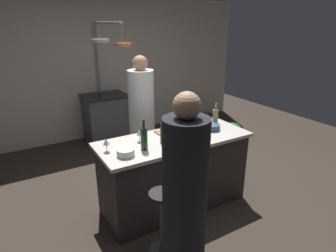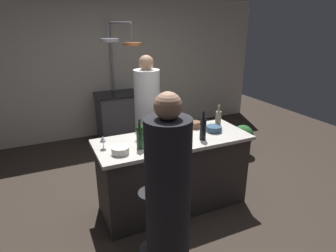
{
  "view_description": "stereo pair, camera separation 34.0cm",
  "coord_description": "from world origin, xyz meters",
  "px_view_note": "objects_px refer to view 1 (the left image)",
  "views": [
    {
      "loc": [
        -1.63,
        -2.6,
        2.17
      ],
      "look_at": [
        0.0,
        0.15,
        1.0
      ],
      "focal_mm": 30.72,
      "sensor_mm": 36.0,
      "label": 1
    },
    {
      "loc": [
        -1.33,
        -2.76,
        2.17
      ],
      "look_at": [
        0.0,
        0.15,
        1.0
      ],
      "focal_mm": 30.72,
      "sensor_mm": 36.0,
      "label": 2
    }
  ],
  "objects_px": {
    "bar_stool_left": "(163,220)",
    "wine_bottle_red": "(144,138)",
    "wine_bottle_dark": "(204,128)",
    "mixing_bowl_blue": "(212,127)",
    "chef": "(142,121)",
    "wine_bottle_white": "(215,117)",
    "potted_plant": "(232,135)",
    "mixing_bowl_ceramic": "(126,152)",
    "pepper_mill": "(144,137)",
    "mixing_bowl_wooden": "(193,124)",
    "wine_bottle_green": "(163,133)",
    "wine_glass_by_chef": "(139,133)",
    "wine_glass_near_left_guest": "(106,142)",
    "guest_left": "(185,203)",
    "cutting_board": "(170,132)",
    "stove_range": "(106,118)"
  },
  "relations": [
    {
      "from": "mixing_bowl_wooden",
      "to": "bar_stool_left",
      "type": "bearing_deg",
      "value": -137.98
    },
    {
      "from": "mixing_bowl_blue",
      "to": "mixing_bowl_ceramic",
      "type": "distance_m",
      "value": 1.22
    },
    {
      "from": "wine_bottle_green",
      "to": "chef",
      "type": "bearing_deg",
      "value": 77.0
    },
    {
      "from": "guest_left",
      "to": "mixing_bowl_wooden",
      "type": "relative_size",
      "value": 11.64
    },
    {
      "from": "potted_plant",
      "to": "mixing_bowl_blue",
      "type": "height_order",
      "value": "mixing_bowl_blue"
    },
    {
      "from": "potted_plant",
      "to": "wine_glass_by_chef",
      "type": "height_order",
      "value": "wine_glass_by_chef"
    },
    {
      "from": "guest_left",
      "to": "wine_glass_by_chef",
      "type": "distance_m",
      "value": 1.13
    },
    {
      "from": "cutting_board",
      "to": "pepper_mill",
      "type": "bearing_deg",
      "value": -155.95
    },
    {
      "from": "guest_left",
      "to": "wine_bottle_dark",
      "type": "xyz_separation_m",
      "value": [
        0.81,
        0.82,
        0.24
      ]
    },
    {
      "from": "guest_left",
      "to": "wine_bottle_red",
      "type": "height_order",
      "value": "guest_left"
    },
    {
      "from": "chef",
      "to": "potted_plant",
      "type": "relative_size",
      "value": 3.35
    },
    {
      "from": "wine_bottle_dark",
      "to": "wine_glass_by_chef",
      "type": "height_order",
      "value": "wine_bottle_dark"
    },
    {
      "from": "wine_bottle_green",
      "to": "mixing_bowl_wooden",
      "type": "height_order",
      "value": "wine_bottle_green"
    },
    {
      "from": "chef",
      "to": "wine_bottle_green",
      "type": "xyz_separation_m",
      "value": [
        -0.24,
        -1.06,
        0.22
      ]
    },
    {
      "from": "pepper_mill",
      "to": "wine_bottle_dark",
      "type": "height_order",
      "value": "wine_bottle_dark"
    },
    {
      "from": "bar_stool_left",
      "to": "wine_bottle_red",
      "type": "bearing_deg",
      "value": 81.77
    },
    {
      "from": "wine_glass_near_left_guest",
      "to": "mixing_bowl_ceramic",
      "type": "xyz_separation_m",
      "value": [
        0.13,
        -0.19,
        -0.07
      ]
    },
    {
      "from": "pepper_mill",
      "to": "mixing_bowl_blue",
      "type": "height_order",
      "value": "pepper_mill"
    },
    {
      "from": "wine_glass_by_chef",
      "to": "wine_bottle_green",
      "type": "bearing_deg",
      "value": -41.92
    },
    {
      "from": "cutting_board",
      "to": "mixing_bowl_wooden",
      "type": "xyz_separation_m",
      "value": [
        0.36,
        0.02,
        0.03
      ]
    },
    {
      "from": "chef",
      "to": "potted_plant",
      "type": "xyz_separation_m",
      "value": [
        1.66,
        -0.15,
        -0.51
      ]
    },
    {
      "from": "bar_stool_left",
      "to": "wine_bottle_red",
      "type": "distance_m",
      "value": 0.83
    },
    {
      "from": "wine_bottle_dark",
      "to": "wine_bottle_green",
      "type": "height_order",
      "value": "wine_bottle_dark"
    },
    {
      "from": "chef",
      "to": "wine_bottle_white",
      "type": "height_order",
      "value": "chef"
    },
    {
      "from": "wine_bottle_dark",
      "to": "mixing_bowl_ceramic",
      "type": "relative_size",
      "value": 1.83
    },
    {
      "from": "chef",
      "to": "bar_stool_left",
      "type": "bearing_deg",
      "value": -109.57
    },
    {
      "from": "wine_glass_by_chef",
      "to": "guest_left",
      "type": "bearing_deg",
      "value": -96.75
    },
    {
      "from": "bar_stool_left",
      "to": "mixing_bowl_blue",
      "type": "xyz_separation_m",
      "value": [
        1.06,
        0.61,
        0.56
      ]
    },
    {
      "from": "pepper_mill",
      "to": "mixing_bowl_wooden",
      "type": "xyz_separation_m",
      "value": [
        0.79,
        0.22,
        -0.06
      ]
    },
    {
      "from": "chef",
      "to": "cutting_board",
      "type": "relative_size",
      "value": 5.44
    },
    {
      "from": "wine_bottle_red",
      "to": "guest_left",
      "type": "bearing_deg",
      "value": -95.21
    },
    {
      "from": "guest_left",
      "to": "wine_glass_by_chef",
      "type": "relative_size",
      "value": 11.72
    },
    {
      "from": "pepper_mill",
      "to": "mixing_bowl_wooden",
      "type": "distance_m",
      "value": 0.82
    },
    {
      "from": "chef",
      "to": "wine_bottle_green",
      "type": "distance_m",
      "value": 1.11
    },
    {
      "from": "chef",
      "to": "mixing_bowl_blue",
      "type": "distance_m",
      "value": 1.12
    },
    {
      "from": "wine_bottle_dark",
      "to": "wine_glass_by_chef",
      "type": "relative_size",
      "value": 2.26
    },
    {
      "from": "pepper_mill",
      "to": "mixing_bowl_wooden",
      "type": "relative_size",
      "value": 1.43
    },
    {
      "from": "wine_bottle_dark",
      "to": "mixing_bowl_blue",
      "type": "xyz_separation_m",
      "value": [
        0.26,
        0.16,
        -0.09
      ]
    },
    {
      "from": "guest_left",
      "to": "wine_bottle_green",
      "type": "distance_m",
      "value": 1.01
    },
    {
      "from": "cutting_board",
      "to": "wine_bottle_white",
      "type": "xyz_separation_m",
      "value": [
        0.63,
        -0.09,
        0.1
      ]
    },
    {
      "from": "wine_bottle_white",
      "to": "wine_bottle_green",
      "type": "xyz_separation_m",
      "value": [
        -0.86,
        -0.16,
        0.02
      ]
    },
    {
      "from": "bar_stool_left",
      "to": "potted_plant",
      "type": "bearing_deg",
      "value": 33.14
    },
    {
      "from": "guest_left",
      "to": "wine_bottle_white",
      "type": "relative_size",
      "value": 5.77
    },
    {
      "from": "wine_bottle_white",
      "to": "wine_bottle_red",
      "type": "bearing_deg",
      "value": -169.85
    },
    {
      "from": "wine_bottle_red",
      "to": "wine_bottle_green",
      "type": "bearing_deg",
      "value": 8.21
    },
    {
      "from": "cutting_board",
      "to": "mixing_bowl_wooden",
      "type": "bearing_deg",
      "value": 3.93
    },
    {
      "from": "wine_glass_by_chef",
      "to": "mixing_bowl_blue",
      "type": "distance_m",
      "value": 0.95
    },
    {
      "from": "chef",
      "to": "stove_range",
      "type": "bearing_deg",
      "value": 92.12
    },
    {
      "from": "pepper_mill",
      "to": "mixing_bowl_blue",
      "type": "relative_size",
      "value": 1.12
    },
    {
      "from": "bar_stool_left",
      "to": "mixing_bowl_wooden",
      "type": "bearing_deg",
      "value": 42.02
    }
  ]
}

